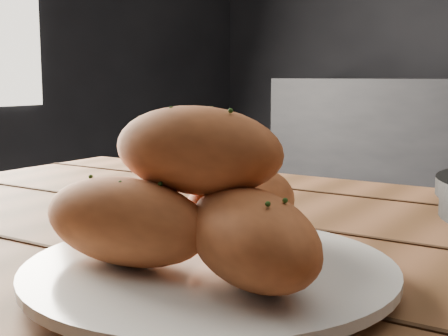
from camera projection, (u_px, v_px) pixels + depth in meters
plate at (210, 274)px, 0.48m from camera, size 0.29×0.29×0.02m
bread_rolls at (201, 203)px, 0.47m from camera, size 0.27×0.23×0.12m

